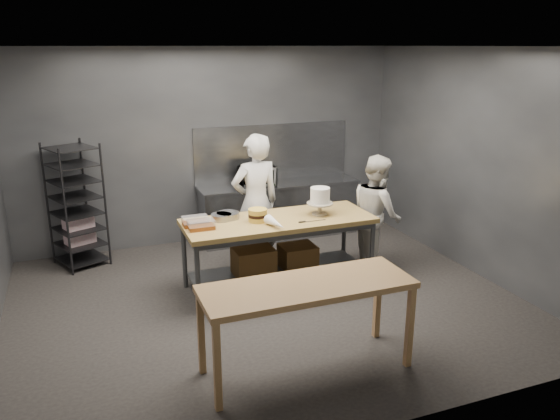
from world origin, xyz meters
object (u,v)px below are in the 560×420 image
at_px(speed_rack, 76,206).
at_px(microwave, 257,176).
at_px(chef_behind, 256,203).
at_px(chef_right, 376,213).
at_px(frosted_cake_stand, 320,198).
at_px(layer_cake, 258,215).
at_px(work_table, 276,245).
at_px(near_counter, 307,292).

relative_size(speed_rack, microwave, 3.23).
height_order(chef_behind, microwave, chef_behind).
relative_size(chef_right, frosted_cake_stand, 4.55).
relative_size(chef_right, layer_cake, 6.93).
distance_m(work_table, layer_cake, 0.49).
relative_size(near_counter, speed_rack, 1.14).
distance_m(work_table, chef_behind, 0.79).
bearing_deg(chef_right, layer_cake, 100.29).
relative_size(frosted_cake_stand, layer_cake, 1.52).
bearing_deg(near_counter, work_table, 78.07).
distance_m(near_counter, chef_behind, 2.60).
distance_m(chef_right, frosted_cake_stand, 0.96).
height_order(chef_behind, frosted_cake_stand, chef_behind).
bearing_deg(chef_behind, speed_rack, -30.41).
bearing_deg(chef_behind, microwave, -116.06).
bearing_deg(chef_behind, chef_right, 151.28).
distance_m(chef_behind, microwave, 1.18).
relative_size(near_counter, chef_behind, 1.05).
distance_m(microwave, layer_cake, 1.90).
relative_size(chef_behind, chef_right, 1.17).
relative_size(work_table, speed_rack, 1.37).
xyz_separation_m(chef_behind, layer_cake, (-0.20, -0.70, 0.05)).
distance_m(speed_rack, chef_right, 4.16).
height_order(chef_right, frosted_cake_stand, chef_right).
bearing_deg(chef_right, speed_rack, 74.56).
xyz_separation_m(near_counter, layer_cake, (0.15, 1.87, 0.19)).
xyz_separation_m(speed_rack, chef_right, (3.82, -1.65, -0.05)).
xyz_separation_m(chef_right, frosted_cake_stand, (-0.90, -0.09, 0.34)).
xyz_separation_m(near_counter, microwave, (0.75, 3.67, 0.24)).
height_order(near_counter, frosted_cake_stand, frosted_cake_stand).
distance_m(chef_right, microwave, 2.09).
distance_m(chef_behind, frosted_cake_stand, 0.98).
bearing_deg(microwave, chef_behind, -109.71).
distance_m(chef_right, layer_cake, 1.75).
height_order(near_counter, speed_rack, speed_rack).
distance_m(speed_rack, frosted_cake_stand, 3.42).
relative_size(near_counter, chef_right, 1.24).
height_order(speed_rack, microwave, speed_rack).
bearing_deg(work_table, chef_behind, 93.59).
bearing_deg(microwave, chef_right, -56.81).
relative_size(speed_rack, chef_right, 1.08).
relative_size(speed_rack, frosted_cake_stand, 4.92).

